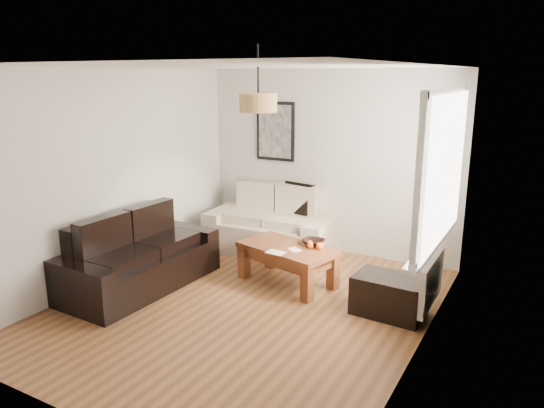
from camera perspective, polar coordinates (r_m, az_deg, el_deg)
The scene contains 21 objects.
floor at distance 5.86m, azimuth -2.93°, elevation -11.29°, with size 4.50×4.50×0.00m, color brown.
ceiling at distance 5.29m, azimuth -3.30°, elevation 15.05°, with size 3.80×4.50×0.00m, color white, non-canonical shape.
wall_back at distance 7.39m, azimuth 6.29°, elevation 4.64°, with size 3.80×0.04×2.60m, color silver, non-canonical shape.
wall_front at distance 3.80m, azimuth -21.63°, elevation -5.60°, with size 3.80×0.04×2.60m, color silver, non-canonical shape.
wall_left at distance 6.62m, azimuth -17.16°, elevation 2.96°, with size 0.04×4.50×2.60m, color silver, non-canonical shape.
wall_right at distance 4.72m, azimuth 16.80°, elevation -1.41°, with size 0.04×4.50×2.60m, color silver, non-canonical shape.
window_bay at distance 5.43m, azimuth 18.51°, elevation 3.71°, with size 0.14×1.90×1.60m, color white, non-canonical shape.
radiator at distance 5.77m, azimuth 17.16°, elevation -8.23°, with size 0.10×0.90×0.52m, color white.
poster at distance 7.67m, azimuth 0.39°, elevation 8.10°, with size 0.62×0.04×0.87m, color black, non-canonical shape.
pendant_shade at distance 5.55m, azimuth -1.54°, elevation 11.21°, with size 0.40×0.40×0.20m, color tan.
loveseat_cream at distance 7.45m, azimuth -0.00°, elevation -1.92°, with size 1.81×0.98×0.90m, color beige, non-canonical shape.
sofa_leather at distance 6.42m, azimuth -14.60°, elevation -5.32°, with size 1.96×0.95×0.85m, color black, non-canonical shape.
coffee_table at distance 6.37m, azimuth 1.72°, elevation -6.76°, with size 1.18×0.65×0.48m, color brown, non-canonical shape.
ottoman at distance 5.73m, azimuth 12.92°, elevation -9.92°, with size 0.75×0.48×0.43m, color black.
cushion_left at distance 7.70m, azimuth -1.12°, elevation 0.99°, with size 0.40×0.12×0.40m, color black.
cushion_right at distance 7.41m, azimuth 2.90°, elevation 0.65°, with size 0.45×0.14×0.45m, color black.
fruit_bowl at distance 6.34m, azimuth 4.65°, elevation -4.26°, with size 0.27×0.27×0.07m, color black.
orange_a at distance 6.20m, azimuth 4.28°, elevation -4.61°, with size 0.07×0.07×0.07m, color #E24913.
orange_b at distance 6.18m, azimuth 5.34°, elevation -4.68°, with size 0.09×0.09×0.09m, color orange.
orange_c at distance 6.27m, azimuth 4.23°, elevation -4.40°, with size 0.08×0.08×0.08m, color #FF5D15.
papers at distance 6.05m, azimuth 0.41°, elevation -5.41°, with size 0.22×0.15×0.01m, color silver.
Camera 1 is at (2.84, -4.46, 2.53)m, focal length 33.83 mm.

